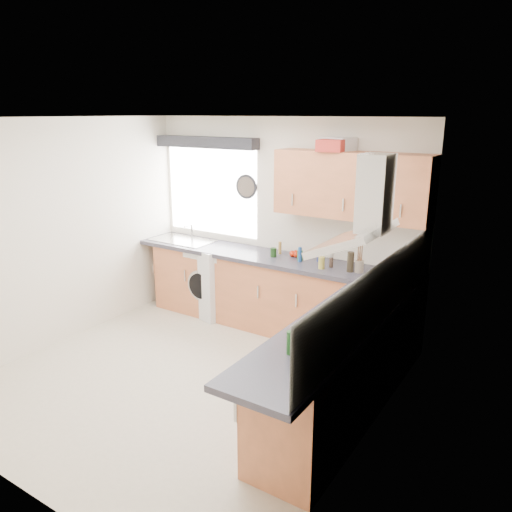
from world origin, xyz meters
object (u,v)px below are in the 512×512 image
Objects in this scene: extractor_hood at (364,216)px; washing_machine at (215,279)px; upper_cabinets at (351,185)px; oven at (343,368)px.

extractor_hood reaches higher than washing_machine.
upper_cabinets is (-0.65, 1.33, 0.03)m from extractor_hood.
upper_cabinets reaches higher than washing_machine.
upper_cabinets is at bearing 20.32° from washing_machine.
upper_cabinets is (-0.55, 1.32, 1.38)m from oven.
washing_machine is at bearing 152.25° from oven.
oven is 1.09× the size of extractor_hood.
upper_cabinets is 1.88× the size of washing_machine.
upper_cabinets reaches higher than extractor_hood.
upper_cabinets is 2.23m from washing_machine.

